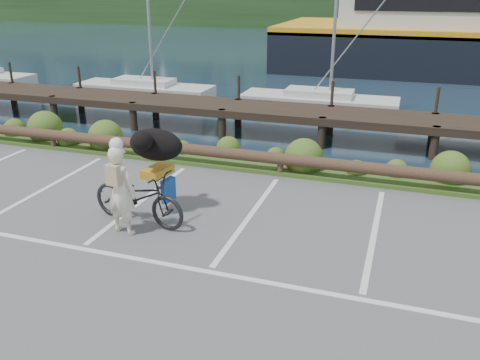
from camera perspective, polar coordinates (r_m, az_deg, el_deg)
name	(u,v)px	position (r m, az deg, el deg)	size (l,w,h in m)	color
ground	(217,261)	(9.27, -2.59, -9.07)	(72.00, 72.00, 0.00)	#4F4F51
harbor_backdrop	(401,15)	(86.13, 17.59, 17.25)	(170.00, 160.00, 30.00)	#182939
vegetation_strip	(286,165)	(13.87, 5.24, 1.70)	(34.00, 1.60, 0.10)	#3D5B21
log_rail	(280,175)	(13.25, 4.52, 0.54)	(32.00, 0.30, 0.60)	#443021
bicycle	(138,197)	(10.63, -11.37, -1.86)	(0.77, 2.20, 1.16)	black
cyclist	(120,190)	(10.14, -13.28, -1.13)	(0.67, 0.44, 1.83)	silver
dog	(156,145)	(10.83, -9.43, 3.94)	(1.20, 0.59, 0.69)	black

